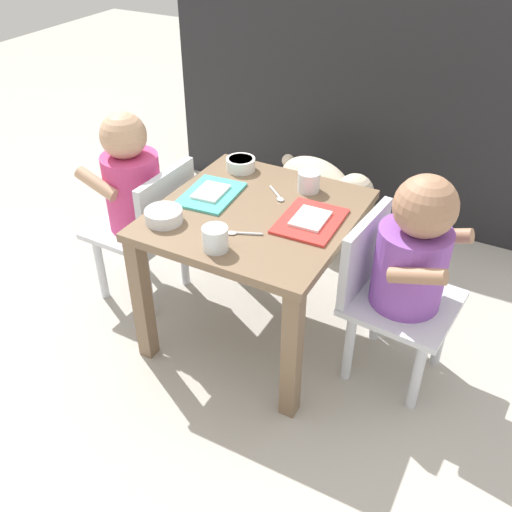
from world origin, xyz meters
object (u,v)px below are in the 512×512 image
Objects in this scene: food_tray_left at (211,194)px; cereal_bowl_right_side at (241,164)px; dog at (322,187)px; veggie_bowl_near at (164,215)px; water_cup_left at (309,183)px; dining_table at (256,234)px; spoon_by_left_tray at (240,233)px; seated_child_left at (135,190)px; water_cup_right at (215,240)px; food_tray_right at (310,220)px; spoon_by_right_tray at (277,195)px; seated_child_right at (409,258)px.

cereal_bowl_right_side is (-0.01, 0.19, 0.02)m from food_tray_left.
veggie_bowl_near reaches higher than dog.
dining_table is at bearing -114.13° from water_cup_left.
cereal_bowl_right_side is 0.96× the size of spoon_by_left_tray.
water_cup_left is (0.51, 0.18, 0.07)m from seated_child_left.
cereal_bowl_right_side reaches higher than dining_table.
water_cup_right is (-0.08, -0.39, 0.00)m from water_cup_left.
dog is 2.14× the size of food_tray_right.
veggie_bowl_near is (-0.27, -0.35, -0.01)m from water_cup_left.
veggie_bowl_near is at bearing -127.47° from spoon_by_right_tray.
dining_table is at bearing -174.29° from food_tray_right.
water_cup_right reaches higher than water_cup_left.
seated_child_right is at bearing 4.50° from dining_table.
seated_child_left is 0.86m from seated_child_right.
cereal_bowl_right_side reaches higher than food_tray_right.
seated_child_left is at bearing 164.61° from spoon_by_left_tray.
food_tray_left is 2.28× the size of cereal_bowl_right_side.
veggie_bowl_near reaches higher than spoon_by_right_tray.
seated_child_right reaches higher than spoon_by_left_tray.
water_cup_right is at bearing -13.78° from veggie_bowl_near.
water_cup_left is 0.80× the size of spoon_by_right_tray.
water_cup_right is at bearing -55.67° from food_tray_left.
spoon_by_left_tray is (-0.14, -0.14, -0.00)m from food_tray_right.
spoon_by_left_tray is (0.02, 0.09, -0.02)m from water_cup_right.
spoon_by_right_tray is at bearing 170.55° from seated_child_right.
cereal_bowl_right_side is at bearing 111.32° from water_cup_right.
cereal_bowl_right_side is at bearing 91.61° from food_tray_left.
spoon_by_left_tray is at bearing -38.48° from food_tray_left.
veggie_bowl_near is at bearing -94.53° from cereal_bowl_right_side.
dining_table is at bearing -175.50° from seated_child_right.
cereal_bowl_right_side is at bearing 149.89° from food_tray_right.
water_cup_left is 0.25m from cereal_bowl_right_side.
water_cup_right is at bearing -92.80° from spoon_by_right_tray.
food_tray_left is 0.19m from veggie_bowl_near.
water_cup_left is (-0.08, 0.16, 0.02)m from food_tray_right.
spoon_by_left_tray is (0.02, -0.13, 0.08)m from dining_table.
water_cup_left reaches higher than dog.
seated_child_right reaches higher than dining_table.
seated_child_right is at bearing 29.98° from water_cup_right.
seated_child_right is 3.05× the size of food_tray_left.
water_cup_left is (0.08, 0.18, 0.10)m from dining_table.
food_tray_left is (-0.16, 0.02, 0.08)m from dining_table.
water_cup_right is 0.72× the size of cereal_bowl_right_side.
dog is 0.62m from food_tray_left.
veggie_bowl_near reaches higher than spoon_by_left_tray.
food_tray_right is 2.04× the size of veggie_bowl_near.
seated_child_right is 0.42m from spoon_by_right_tray.
seated_child_left is 0.30m from veggie_bowl_near.
cereal_bowl_right_side is at bearing 119.17° from spoon_by_left_tray.
seated_child_right is 0.62m from cereal_bowl_right_side.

